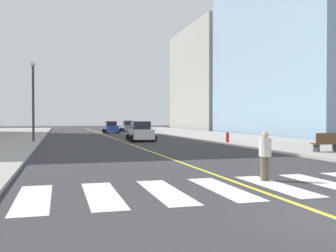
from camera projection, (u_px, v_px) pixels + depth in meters
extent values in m
cube|color=#9E9B93|center=(293.00, 144.00, 30.58)|extent=(10.00, 120.00, 0.15)
cube|color=silver|center=(33.00, 199.00, 10.16)|extent=(0.90, 4.00, 0.01)
cube|color=silver|center=(102.00, 195.00, 10.65)|extent=(0.90, 4.00, 0.01)
cube|color=silver|center=(165.00, 192.00, 11.14)|extent=(0.90, 4.00, 0.01)
cube|color=silver|center=(223.00, 188.00, 11.63)|extent=(0.90, 4.00, 0.01)
cube|color=silver|center=(275.00, 186.00, 12.12)|extent=(0.90, 4.00, 0.01)
cube|color=silver|center=(324.00, 183.00, 12.61)|extent=(0.90, 4.00, 0.01)
cube|color=yellow|center=(108.00, 136.00, 46.51)|extent=(0.16, 80.00, 0.01)
cube|color=#9E9B93|center=(228.00, 80.00, 78.73)|extent=(18.00, 24.00, 20.21)
cube|color=silver|center=(141.00, 134.00, 36.18)|extent=(2.07, 4.24, 0.89)
cube|color=#1E2328|center=(141.00, 125.00, 36.40)|extent=(1.68, 2.15, 0.75)
cylinder|color=black|center=(133.00, 138.00, 34.71)|extent=(0.68, 0.25, 0.67)
cylinder|color=black|center=(154.00, 138.00, 35.15)|extent=(0.68, 0.25, 0.67)
cylinder|color=black|center=(129.00, 137.00, 37.22)|extent=(0.68, 0.25, 0.67)
cylinder|color=black|center=(149.00, 137.00, 37.65)|extent=(0.68, 0.25, 0.67)
cube|color=#2D479E|center=(111.00, 129.00, 56.72)|extent=(1.77, 3.88, 0.83)
cube|color=#1E2328|center=(111.00, 124.00, 56.92)|extent=(1.48, 1.94, 0.70)
cylinder|color=black|center=(106.00, 131.00, 55.32)|extent=(0.63, 0.21, 0.63)
cylinder|color=black|center=(118.00, 131.00, 55.82)|extent=(0.63, 0.21, 0.63)
cylinder|color=black|center=(104.00, 131.00, 57.63)|extent=(0.63, 0.21, 0.63)
cylinder|color=black|center=(116.00, 131.00, 58.12)|extent=(0.63, 0.21, 0.63)
cube|color=slate|center=(128.00, 128.00, 62.57)|extent=(1.88, 4.04, 0.86)
cube|color=#1E2328|center=(128.00, 123.00, 62.79)|extent=(1.56, 2.03, 0.73)
cylinder|color=black|center=(124.00, 130.00, 61.14)|extent=(0.65, 0.22, 0.65)
cylinder|color=black|center=(135.00, 130.00, 61.62)|extent=(0.65, 0.22, 0.65)
cylinder|color=black|center=(122.00, 129.00, 63.55)|extent=(0.65, 0.22, 0.65)
cylinder|color=black|center=(133.00, 129.00, 64.02)|extent=(0.65, 0.22, 0.65)
cube|color=brown|center=(326.00, 144.00, 22.91)|extent=(1.81, 0.59, 0.08)
cube|color=brown|center=(329.00, 138.00, 22.68)|extent=(1.80, 0.09, 0.60)
cube|color=#2D2D33|center=(316.00, 148.00, 22.73)|extent=(0.11, 0.48, 0.44)
cube|color=#2D2D33|center=(335.00, 148.00, 23.11)|extent=(0.11, 0.48, 0.44)
cylinder|color=brown|center=(267.00, 168.00, 13.15)|extent=(0.19, 0.19, 0.83)
cylinder|color=brown|center=(263.00, 169.00, 13.05)|extent=(0.19, 0.19, 0.83)
cylinder|color=beige|center=(265.00, 147.00, 13.08)|extent=(0.42, 0.42, 0.62)
sphere|color=tan|center=(265.00, 135.00, 13.08)|extent=(0.22, 0.22, 0.22)
cylinder|color=red|center=(227.00, 138.00, 31.82)|extent=(0.26, 0.26, 0.70)
sphere|color=red|center=(227.00, 133.00, 31.81)|extent=(0.22, 0.22, 0.22)
cylinder|color=#38383D|center=(33.00, 104.00, 33.33)|extent=(0.20, 0.20, 6.53)
sphere|color=silver|center=(33.00, 64.00, 33.27)|extent=(0.44, 0.44, 0.44)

